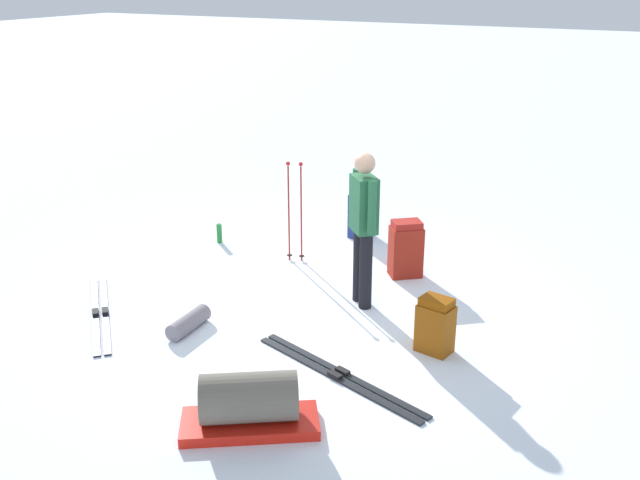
% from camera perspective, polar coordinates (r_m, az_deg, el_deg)
% --- Properties ---
extents(ground_plane, '(80.00, 80.00, 0.00)m').
position_cam_1_polar(ground_plane, '(8.12, -0.00, -4.63)').
color(ground_plane, white).
extents(skier_standing, '(0.42, 0.44, 1.70)m').
position_cam_1_polar(skier_standing, '(7.65, 3.45, 1.45)').
color(skier_standing, black).
rests_on(skier_standing, ground_plane).
extents(ski_pair_near, '(1.95, 0.79, 0.05)m').
position_cam_1_polar(ski_pair_near, '(6.67, 1.49, -10.59)').
color(ski_pair_near, black).
rests_on(ski_pair_near, ground_plane).
extents(ski_pair_far, '(1.43, 1.46, 0.05)m').
position_cam_1_polar(ski_pair_far, '(8.10, -16.93, -5.55)').
color(ski_pair_far, black).
rests_on(ski_pair_far, ground_plane).
extents(backpack_large_dark, '(0.36, 0.29, 0.56)m').
position_cam_1_polar(backpack_large_dark, '(7.03, 9.07, -6.67)').
color(backpack_large_dark, '#88450C').
rests_on(backpack_large_dark, ground_plane).
extents(backpack_bright, '(0.45, 0.44, 0.69)m').
position_cam_1_polar(backpack_bright, '(8.64, 6.78, -0.72)').
color(backpack_bright, maroon).
rests_on(backpack_bright, ground_plane).
extents(backpack_small_spare, '(0.29, 0.36, 0.69)m').
position_cam_1_polar(backpack_small_spare, '(9.86, 3.27, 2.13)').
color(backpack_small_spare, navy).
rests_on(backpack_small_spare, ground_plane).
extents(ski_poles_planted_near, '(0.22, 0.12, 1.28)m').
position_cam_1_polar(ski_poles_planted_near, '(8.92, -1.99, 2.64)').
color(ski_poles_planted_near, maroon).
rests_on(ski_poles_planted_near, ground_plane).
extents(gear_sled, '(1.17, 0.97, 0.49)m').
position_cam_1_polar(gear_sled, '(5.91, -5.60, -12.77)').
color(gear_sled, red).
rests_on(gear_sled, ground_plane).
extents(sleeping_mat_rolled, '(0.19, 0.55, 0.18)m').
position_cam_1_polar(sleeping_mat_rolled, '(7.52, -10.32, -6.42)').
color(sleeping_mat_rolled, slate).
rests_on(sleeping_mat_rolled, ground_plane).
extents(thermos_bottle, '(0.07, 0.07, 0.26)m').
position_cam_1_polar(thermos_bottle, '(9.78, -7.94, 0.52)').
color(thermos_bottle, '#20772E').
rests_on(thermos_bottle, ground_plane).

